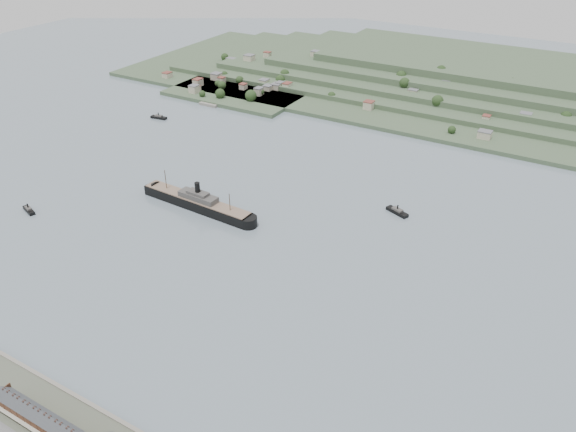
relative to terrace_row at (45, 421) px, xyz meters
The scene contains 7 objects.
ground 168.46m from the terrace_row, 86.59° to the left, with size 1400.00×1400.00×0.00m, color slate.
terrace_row is the anchor object (origin of this frame).
far_peninsula 562.42m from the terrace_row, 86.14° to the left, with size 760.00×309.00×30.00m.
steamship 202.44m from the terrace_row, 110.13° to the left, with size 107.65×17.32×25.81m.
tugboat 209.85m from the terrace_row, 144.13° to the left, with size 15.38×8.49×6.70m.
ferry_west 382.08m from the terrace_row, 124.35° to the left, with size 17.77×7.14×6.48m.
ferry_east 265.26m from the terrace_row, 76.00° to the left, with size 18.68×11.34×6.79m.
Camera 1 is at (163.63, -255.76, 207.92)m, focal length 35.00 mm.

